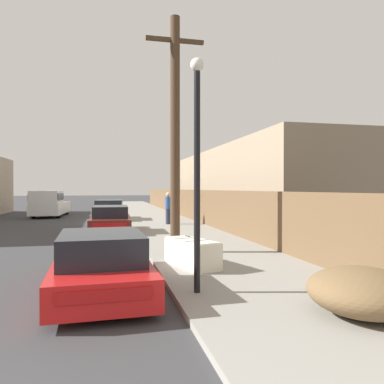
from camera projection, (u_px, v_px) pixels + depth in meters
name	position (u px, v px, depth m)	size (l,w,h in m)	color
sidewalk_curb	(156.00, 218.00, 25.56)	(4.20, 63.00, 0.12)	gray
discarded_fridge	(192.00, 253.00, 9.42)	(1.18, 1.86, 0.70)	silver
parked_sports_car_red	(101.00, 264.00, 7.52)	(1.97, 4.50, 1.23)	red
car_parked_mid	(111.00, 221.00, 17.06)	(1.88, 4.10, 1.29)	#5B1E19
car_parked_far	(110.00, 211.00, 23.81)	(2.17, 4.34, 1.35)	silver
pickup_truck	(49.00, 204.00, 27.33)	(2.28, 5.89, 1.91)	silver
utility_pole	(175.00, 131.00, 11.50)	(1.80, 0.30, 7.24)	#4C3826
street_lamp	(197.00, 156.00, 7.04)	(0.26, 0.26, 4.42)	black
brush_pile	(363.00, 291.00, 5.80)	(1.66, 1.78, 0.73)	brown
wooden_fence	(190.00, 204.00, 24.23)	(0.08, 45.09, 1.87)	brown
building_right_house	(255.00, 185.00, 24.31)	(6.00, 19.98, 4.57)	gray
pedestrian	(168.00, 208.00, 20.54)	(0.34, 0.34, 1.75)	#282D42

